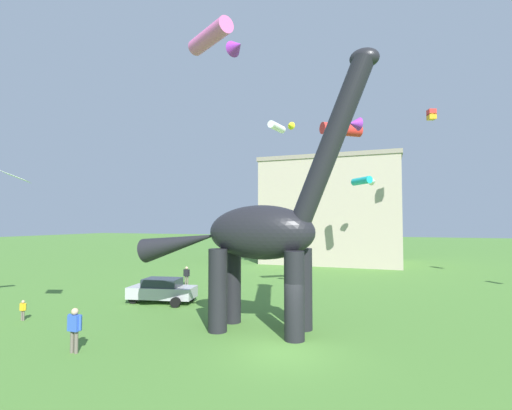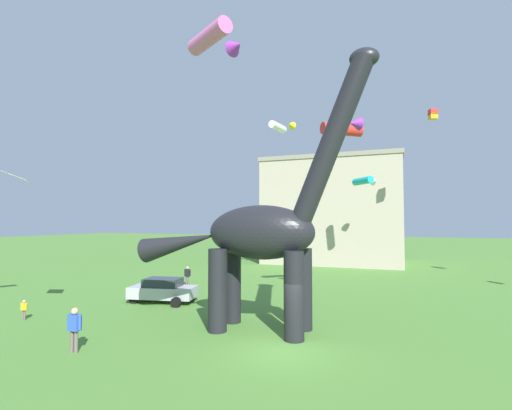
% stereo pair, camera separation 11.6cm
% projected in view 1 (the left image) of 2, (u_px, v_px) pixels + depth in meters
% --- Properties ---
extents(ground_plane, '(240.00, 240.00, 0.00)m').
position_uv_depth(ground_plane, '(282.00, 352.00, 14.69)').
color(ground_plane, '#4C7F33').
extents(dinosaur_sculpture, '(12.45, 2.64, 13.01)m').
position_uv_depth(dinosaur_sculpture, '(259.00, 232.00, 17.77)').
color(dinosaur_sculpture, black).
rests_on(dinosaur_sculpture, ground_plane).
extents(parked_sedan_left, '(4.46, 2.54, 1.55)m').
position_uv_depth(parked_sedan_left, '(162.00, 290.00, 23.62)').
color(parked_sedan_left, '#B7B7BC').
rests_on(parked_sedan_left, ground_plane).
extents(person_photographer, '(0.40, 0.18, 1.06)m').
position_uv_depth(person_photographer, '(23.00, 308.00, 19.33)').
color(person_photographer, '#6B6056').
rests_on(person_photographer, ground_plane).
extents(person_far_spectator, '(0.66, 0.29, 1.77)m').
position_uv_depth(person_far_spectator, '(75.00, 326.00, 14.57)').
color(person_far_spectator, '#6B6056').
rests_on(person_far_spectator, ground_plane).
extents(person_near_flyer, '(0.58, 0.26, 1.56)m').
position_uv_depth(person_near_flyer, '(187.00, 274.00, 29.78)').
color(person_near_flyer, '#6B6056').
rests_on(person_near_flyer, ground_plane).
extents(kite_drifting, '(0.82, 0.82, 0.91)m').
position_uv_depth(kite_drifting, '(431.00, 115.00, 33.01)').
color(kite_drifting, red).
extents(kite_mid_center, '(2.64, 2.58, 0.75)m').
position_uv_depth(kite_mid_center, '(364.00, 181.00, 35.84)').
color(kite_mid_center, '#19B2B7').
extents(kite_near_high, '(1.95, 1.97, 0.47)m').
position_uv_depth(kite_near_high, '(16.00, 177.00, 19.19)').
color(kite_near_high, white).
extents(kite_far_left, '(2.35, 2.61, 0.74)m').
position_uv_depth(kite_far_left, '(280.00, 127.00, 34.99)').
color(kite_far_left, white).
extents(kite_mid_right, '(2.70, 2.81, 0.79)m').
position_uv_depth(kite_mid_right, '(344.00, 128.00, 22.79)').
color(kite_mid_right, red).
extents(kite_apex, '(2.39, 2.49, 0.70)m').
position_uv_depth(kite_apex, '(216.00, 39.00, 14.81)').
color(kite_apex, pink).
extents(background_building_block, '(16.88, 12.06, 13.19)m').
position_uv_depth(background_building_block, '(333.00, 211.00, 47.81)').
color(background_building_block, '#B7A893').
rests_on(background_building_block, ground_plane).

